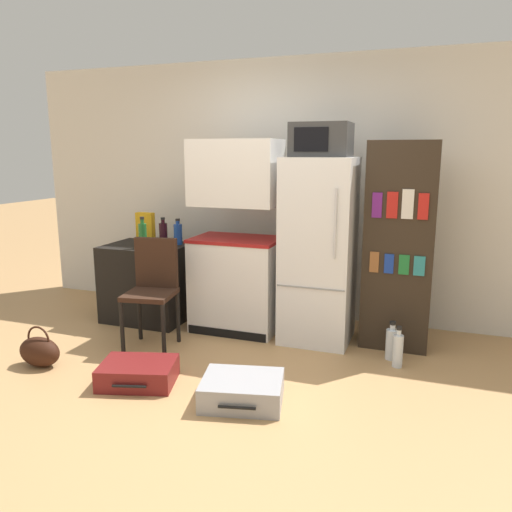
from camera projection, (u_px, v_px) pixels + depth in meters
ground_plane at (217, 396)px, 3.50m from camera, size 24.00×24.00×0.00m
wall_back at (315, 191)px, 5.01m from camera, size 6.40×0.10×2.59m
side_table at (148, 282)px, 5.05m from camera, size 0.80×0.62×0.77m
kitchen_hutch at (237, 245)px, 4.68m from camera, size 0.82×0.55×1.79m
refrigerator at (319, 251)px, 4.41m from camera, size 0.61×0.60×1.64m
microwave at (321, 140)px, 4.21m from camera, size 0.49×0.38×0.28m
bookshelf at (399, 246)px, 4.26m from camera, size 0.57×0.38×1.77m
bottle_green_tall at (143, 235)px, 4.78m from camera, size 0.08×0.08×0.30m
bottle_wine_dark at (163, 232)px, 5.05m from camera, size 0.08×0.08×0.26m
bottle_blue_soda at (178, 234)px, 4.99m from camera, size 0.08×0.08×0.26m
cereal_box at (145, 227)px, 5.14m from camera, size 0.19×0.07×0.30m
chair at (153, 283)px, 4.33m from camera, size 0.46×0.46×0.95m
suitcase_large_flat at (242, 390)px, 3.40m from camera, size 0.63×0.54×0.17m
suitcase_small_flat at (138, 373)px, 3.68m from camera, size 0.62×0.52×0.16m
handbag at (40, 351)px, 3.97m from camera, size 0.36×0.20×0.33m
water_bottle_front at (392, 343)px, 4.10m from camera, size 0.10×0.10×0.33m
water_bottle_middle at (398, 350)px, 3.95m from camera, size 0.08×0.08×0.34m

